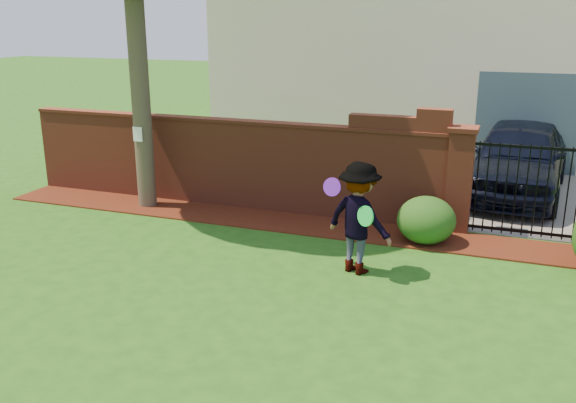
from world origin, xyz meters
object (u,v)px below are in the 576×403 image
(car, at_px, (517,161))
(frisbee_green, at_px, (365,216))
(man, at_px, (357,219))
(frisbee_purple, at_px, (332,187))

(car, distance_m, frisbee_green, 5.65)
(car, relative_size, frisbee_green, 15.57)
(man, bearing_deg, frisbee_purple, 39.38)
(frisbee_purple, height_order, frisbee_green, frisbee_purple)
(frisbee_green, bearing_deg, frisbee_purple, 165.23)
(car, xyz_separation_m, frisbee_green, (-1.99, -5.29, 0.19))
(man, xyz_separation_m, frisbee_green, (0.18, -0.25, 0.14))
(car, relative_size, frisbee_purple, 16.93)
(car, distance_m, frisbee_purple, 5.76)
(man, distance_m, frisbee_green, 0.34)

